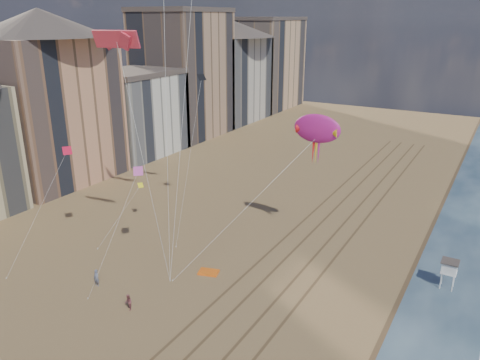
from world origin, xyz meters
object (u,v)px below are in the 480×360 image
show_kite (317,129)px  kite_flyer_b (128,302)px  lifeguard_stand (449,267)px  kite_flyer_a (96,278)px  grounded_kite (209,272)px

show_kite → kite_flyer_b: (-10.04, -22.09, -13.94)m
lifeguard_stand → kite_flyer_b: (-26.28, -19.84, -1.58)m
lifeguard_stand → kite_flyer_a: (-32.25, -18.25, -1.49)m
lifeguard_stand → show_kite: bearing=172.1°
lifeguard_stand → show_kite: (-16.23, 2.25, 12.36)m
kite_flyer_a → show_kite: bearing=52.6°
grounded_kite → show_kite: 20.51m
show_kite → kite_flyer_b: 27.98m
lifeguard_stand → kite_flyer_b: 32.96m
lifeguard_stand → grounded_kite: 25.60m
lifeguard_stand → show_kite: show_kite is taller
grounded_kite → show_kite: size_ratio=0.10×
lifeguard_stand → show_kite: 20.53m
show_kite → kite_flyer_b: size_ratio=13.69×
show_kite → kite_flyer_a: bearing=-128.0°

